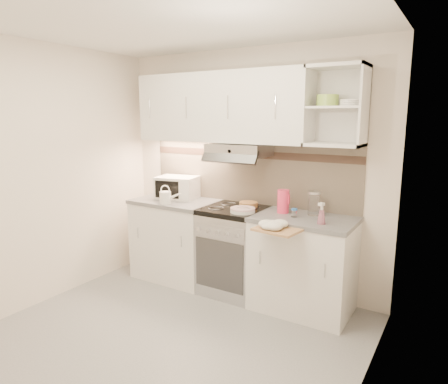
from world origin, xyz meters
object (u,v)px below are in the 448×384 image
object	(u,v)px
microwave	(177,187)
spray_bottle	(322,215)
cutting_board	(279,229)
plate_stack	(243,210)
glass_jar	(314,203)
watering_can	(166,197)
electric_range	(234,250)
pink_pitcher	(283,201)

from	to	relation	value
microwave	spray_bottle	distance (m)	1.76
spray_bottle	cutting_board	bearing A→B (deg)	-124.95
plate_stack	glass_jar	world-z (taller)	glass_jar
microwave	watering_can	distance (m)	0.32
plate_stack	glass_jar	size ratio (longest dim) A/B	1.06
glass_jar	cutting_board	distance (m)	0.54
spray_bottle	electric_range	bearing A→B (deg)	-173.60
plate_stack	cutting_board	distance (m)	0.56
watering_can	pink_pitcher	world-z (taller)	pink_pitcher
watering_can	glass_jar	size ratio (longest dim) A/B	1.03
microwave	cutting_board	world-z (taller)	microwave
electric_range	cutting_board	bearing A→B (deg)	-30.11
electric_range	cutting_board	xyz separation A→B (m)	(0.66, -0.38, 0.42)
microwave	spray_bottle	size ratio (longest dim) A/B	2.46
glass_jar	spray_bottle	world-z (taller)	glass_jar
plate_stack	cutting_board	bearing A→B (deg)	-27.30
pink_pitcher	watering_can	bearing A→B (deg)	-166.14
microwave	plate_stack	world-z (taller)	microwave
glass_jar	spray_bottle	xyz separation A→B (m)	(0.16, -0.26, -0.04)
plate_stack	spray_bottle	distance (m)	0.78
pink_pitcher	glass_jar	xyz separation A→B (m)	(0.28, 0.06, 0.00)
cutting_board	electric_range	bearing A→B (deg)	157.31
microwave	plate_stack	xyz separation A→B (m)	(0.96, -0.21, -0.10)
watering_can	cutting_board	xyz separation A→B (m)	(1.37, -0.17, -0.10)
microwave	pink_pitcher	distance (m)	1.30
electric_range	microwave	bearing A→B (deg)	174.10
plate_stack	cutting_board	xyz separation A→B (m)	(0.49, -0.25, -0.05)
electric_range	pink_pitcher	bearing A→B (deg)	6.69
electric_range	watering_can	size ratio (longest dim) A/B	3.85
watering_can	plate_stack	bearing A→B (deg)	-10.92
watering_can	spray_bottle	world-z (taller)	watering_can
electric_range	microwave	xyz separation A→B (m)	(-0.79, 0.08, 0.57)
spray_bottle	microwave	bearing A→B (deg)	-172.45
electric_range	spray_bottle	bearing A→B (deg)	-8.45
microwave	spray_bottle	world-z (taller)	microwave
watering_can	pink_pitcher	xyz separation A→B (m)	(1.22, 0.28, 0.04)
microwave	watering_can	xyz separation A→B (m)	(0.09, -0.30, -0.05)
pink_pitcher	glass_jar	size ratio (longest dim) A/B	0.99
pink_pitcher	cutting_board	size ratio (longest dim) A/B	0.61
microwave	glass_jar	distance (m)	1.59
electric_range	watering_can	distance (m)	0.91
electric_range	plate_stack	size ratio (longest dim) A/B	3.74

